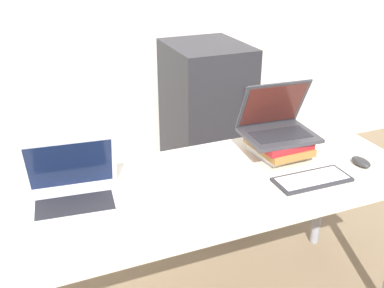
{
  "coord_description": "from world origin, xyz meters",
  "views": [
    {
      "loc": [
        -0.62,
        -1.06,
        1.6
      ],
      "look_at": [
        -0.04,
        0.33,
        0.89
      ],
      "focal_mm": 42.0,
      "sensor_mm": 36.0,
      "label": 1
    }
  ],
  "objects": [
    {
      "name": "mouse",
      "position": [
        0.68,
        0.22,
        0.73
      ],
      "size": [
        0.06,
        0.1,
        0.03
      ],
      "color": "#2D2D2D",
      "rests_on": "desk"
    },
    {
      "name": "desk",
      "position": [
        0.0,
        0.33,
        0.64
      ],
      "size": [
        1.77,
        0.66,
        0.71
      ],
      "color": "beige",
      "rests_on": "ground_plane"
    },
    {
      "name": "wireless_keyboard",
      "position": [
        0.41,
        0.18,
        0.72
      ],
      "size": [
        0.31,
        0.13,
        0.01
      ],
      "color": "#28282D",
      "rests_on": "desk"
    },
    {
      "name": "laptop_on_books",
      "position": [
        0.4,
        0.45,
        0.85
      ],
      "size": [
        0.32,
        0.26,
        0.24
      ],
      "color": "#333338",
      "rests_on": "book_stack"
    },
    {
      "name": "book_stack",
      "position": [
        0.41,
        0.43,
        0.76
      ],
      "size": [
        0.23,
        0.26,
        0.09
      ],
      "color": "white",
      "rests_on": "desk"
    },
    {
      "name": "mini_fridge",
      "position": [
        0.48,
        1.37,
        0.5
      ],
      "size": [
        0.45,
        0.56,
        1.0
      ],
      "color": "#232328",
      "rests_on": "ground_plane"
    },
    {
      "name": "laptop_left",
      "position": [
        -0.48,
        0.38,
        0.76
      ],
      "size": [
        0.36,
        0.29,
        0.25
      ],
      "color": "silver",
      "rests_on": "desk"
    }
  ]
}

